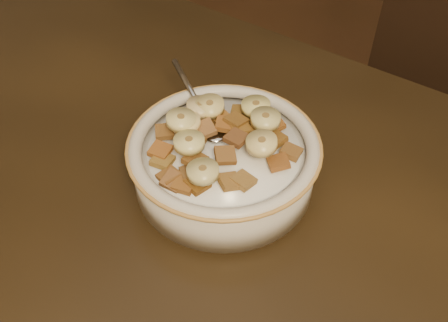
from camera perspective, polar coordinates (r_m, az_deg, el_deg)
The scene contains 44 objects.
chair at distance 0.97m, azimuth 21.82°, elevation -4.32°, with size 0.41×0.41×0.94m, color black.
cereal_bowl at distance 0.53m, azimuth 0.00°, elevation -0.52°, with size 0.19×0.19×0.05m, color silver.
milk at distance 0.52m, azimuth 0.00°, elevation 1.26°, with size 0.16×0.16×0.00m, color white.
spoon at distance 0.53m, azimuth -1.39°, elevation 3.70°, with size 0.03×0.05×0.01m, color #98989B.
cereal_square_0 at distance 0.51m, azimuth -4.11°, elevation 2.15°, with size 0.02×0.02×0.01m, color brown.
cereal_square_1 at distance 0.52m, azimuth -2.21°, elevation 3.69°, with size 0.02×0.02×0.01m, color brown.
cereal_square_2 at distance 0.51m, azimuth -7.28°, elevation 1.20°, with size 0.02×0.02×0.01m, color brown.
cereal_square_3 at distance 0.56m, azimuth -2.29°, elevation 6.18°, with size 0.02×0.02×0.01m, color olive.
cereal_square_4 at distance 0.54m, azimuth 5.69°, elevation 4.20°, with size 0.02×0.02×0.01m, color #965621.
cereal_square_5 at distance 0.51m, azimuth 7.68°, elevation 1.06°, with size 0.02×0.02×0.01m, color brown.
cereal_square_6 at distance 0.49m, azimuth 0.14°, elevation 0.66°, with size 0.02×0.02×0.01m, color brown.
cereal_square_7 at distance 0.54m, azimuth 3.34°, elevation 5.02°, with size 0.02×0.02×0.01m, color brown.
cereal_square_8 at distance 0.55m, azimuth 1.87°, elevation 5.54°, with size 0.02×0.02×0.01m, color brown.
cereal_square_9 at distance 0.52m, azimuth 5.83°, elevation 2.47°, with size 0.02×0.02×0.01m, color brown.
cereal_square_10 at distance 0.54m, azimuth -0.32°, elevation 4.86°, with size 0.02×0.02×0.01m, color #975719.
cereal_square_11 at distance 0.50m, azimuth -3.52°, elevation 2.26°, with size 0.02×0.02×0.01m, color brown.
cereal_square_12 at distance 0.53m, azimuth -6.77°, elevation 3.36°, with size 0.02×0.02×0.01m, color brown.
cereal_square_13 at distance 0.49m, azimuth -3.31°, elevation 0.13°, with size 0.02×0.02×0.01m, color brown.
cereal_square_14 at distance 0.54m, azimuth -2.62°, elevation 5.18°, with size 0.02×0.02×0.01m, color #9B541A.
cereal_square_15 at distance 0.49m, azimuth -3.77°, elevation -1.31°, with size 0.02×0.02×0.01m, color brown.
cereal_square_16 at distance 0.50m, azimuth 1.45°, elevation 2.64°, with size 0.02×0.02×0.01m, color brown.
cereal_square_17 at distance 0.48m, azimuth -3.06°, elevation -2.62°, with size 0.02×0.02×0.01m, color brown.
cereal_square_18 at distance 0.52m, azimuth 1.86°, elevation 3.79°, with size 0.02×0.02×0.01m, color #8F591B.
cereal_square_19 at distance 0.54m, azimuth -4.50°, elevation 4.52°, with size 0.02×0.02×0.01m, color olive.
cereal_square_20 at distance 0.50m, azimuth -7.05°, elevation 0.05°, with size 0.02×0.02×0.01m, color olive.
cereal_square_21 at distance 0.48m, azimuth 0.66°, elevation -2.36°, with size 0.02×0.02×0.01m, color brown.
cereal_square_22 at distance 0.48m, azimuth -5.82°, elevation -2.28°, with size 0.02×0.02×0.01m, color brown.
cereal_square_23 at distance 0.50m, azimuth 6.24°, elevation -0.16°, with size 0.02×0.02×0.01m, color brown.
cereal_square_24 at distance 0.52m, azimuth 4.26°, elevation 3.21°, with size 0.02×0.02×0.01m, color brown.
cereal_square_25 at distance 0.49m, azimuth -6.26°, elevation -1.74°, with size 0.02×0.02×0.01m, color brown.
cereal_square_26 at distance 0.51m, azimuth -3.87°, elevation 2.37°, with size 0.02×0.02×0.01m, color brown.
cereal_square_27 at distance 0.52m, azimuth 0.16°, elevation 4.24°, with size 0.02×0.02×0.01m, color brown.
cereal_square_28 at distance 0.52m, azimuth 1.37°, elevation 4.64°, with size 0.02×0.02×0.01m, color brown.
cereal_square_29 at distance 0.48m, azimuth -4.56°, elevation -2.65°, with size 0.02×0.02×0.01m, color brown.
cereal_square_30 at distance 0.48m, azimuth 2.22°, elevation -2.23°, with size 0.02×0.02×0.01m, color olive.
banana_slice_0 at distance 0.49m, azimuth -4.01°, elevation 2.14°, with size 0.03×0.03×0.01m, color beige.
banana_slice_1 at distance 0.49m, azimuth 4.32°, elevation 2.04°, with size 0.03×0.03×0.01m, color #FAE089.
banana_slice_2 at distance 0.53m, azimuth 3.66°, elevation 6.24°, with size 0.03×0.03×0.01m, color #FCEB8C.
banana_slice_3 at distance 0.47m, azimuth -2.43°, elevation -1.20°, with size 0.03×0.03×0.01m, color beige.
banana_slice_4 at distance 0.53m, azimuth -1.63°, elevation 6.27°, with size 0.03×0.03×0.01m, color tan.
banana_slice_5 at distance 0.51m, azimuth -4.92°, elevation 4.70°, with size 0.03×0.03×0.01m, color #FFF3A0.
banana_slice_6 at distance 0.52m, azimuth -4.38°, elevation 4.39°, with size 0.03×0.03×0.01m, color #FFD682.
banana_slice_7 at distance 0.53m, azimuth -2.66°, elevation 6.17°, with size 0.03×0.03×0.01m, color tan.
banana_slice_8 at distance 0.52m, azimuth 4.76°, elevation 4.83°, with size 0.03×0.03×0.01m, color #D1BF83.
Camera 1 is at (0.16, -0.15, 1.16)m, focal length 40.00 mm.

